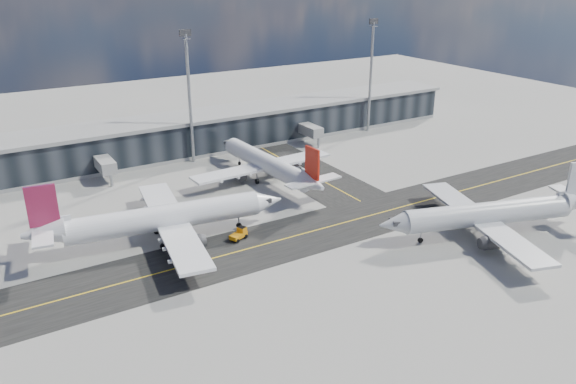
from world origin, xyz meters
name	(u,v)px	position (x,y,z in m)	size (l,w,h in m)	color
ground	(309,245)	(0.00, 0.00, 0.00)	(300.00, 300.00, 0.00)	gray
taxiway_lanes	(295,216)	(3.91, 10.74, 0.01)	(180.00, 63.00, 0.03)	black
terminal_concourse	(182,136)	(0.04, 54.93, 4.09)	(152.00, 19.80, 8.80)	black
floodlight_masts	(189,93)	(0.00, 48.00, 15.61)	(102.50, 0.70, 28.90)	gray
airliner_af	(161,218)	(-19.39, 13.46, 4.00)	(40.84, 34.96, 12.11)	white
airliner_redtail	(267,164)	(8.40, 28.69, 3.65)	(31.76, 37.26, 11.04)	white
airliner_near	(490,214)	(27.25, -11.93, 3.76)	(37.68, 32.49, 11.39)	silver
baggage_tug	(239,234)	(-8.47, 7.76, 0.95)	(3.36, 2.55, 1.90)	orange
service_van	(298,170)	(15.96, 28.79, 0.80)	(2.66, 5.77, 1.60)	white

